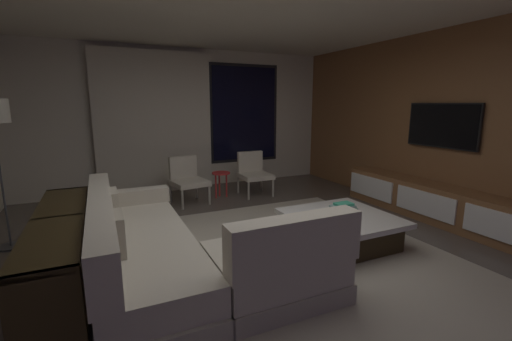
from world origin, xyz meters
name	(u,v)px	position (x,y,z in m)	size (l,w,h in m)	color
floor	(264,260)	(0.00, 0.00, 0.00)	(9.20, 9.20, 0.00)	#564C44
back_wall_with_window	(180,120)	(-0.06, 3.62, 1.34)	(6.60, 0.30, 2.70)	beige
media_wall	(464,126)	(3.06, 0.00, 1.35)	(0.12, 7.80, 2.70)	brown
area_rug	(297,257)	(0.35, -0.10, 0.01)	(3.20, 3.80, 0.01)	#ADA391
sectional_couch	(175,253)	(-0.96, -0.05, 0.29)	(1.98, 2.50, 0.82)	#B1A997
coffee_table	(340,229)	(1.01, 0.00, 0.19)	(1.16, 1.16, 0.36)	#332813
book_stack_on_coffee_table	(343,207)	(1.13, 0.11, 0.41)	(0.29, 0.20, 0.11)	#4B484E
accent_chair_near_window	(253,171)	(1.03, 2.54, 0.43)	(0.55, 0.57, 0.78)	#B2ADA0
accent_chair_by_curtain	(187,177)	(-0.22, 2.51, 0.43)	(0.63, 0.65, 0.78)	#B2ADA0
side_stool	(221,177)	(0.40, 2.56, 0.37)	(0.32, 0.32, 0.46)	red
media_console	(438,205)	(2.77, 0.05, 0.25)	(0.46, 3.10, 0.52)	brown
mounted_tv	(442,126)	(2.95, 0.25, 1.35)	(0.05, 1.10, 0.63)	black
console_table_behind_couch	(62,253)	(-1.87, 0.08, 0.42)	(0.40, 2.10, 0.74)	#332813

